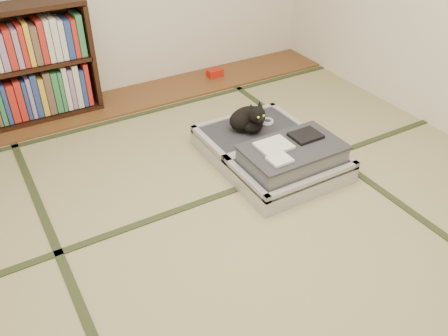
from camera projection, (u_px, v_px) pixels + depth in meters
floor at (246, 234)px, 2.80m from camera, size 4.50×4.50×0.00m
wood_strip at (126, 100)px, 4.21m from camera, size 4.00×0.50×0.02m
red_item at (215, 73)px, 4.59m from camera, size 0.15×0.09×0.07m
tatami_borders at (207, 190)px, 3.15m from camera, size 4.00×4.50×0.01m
bookcase at (10, 70)px, 3.65m from camera, size 1.28×0.29×0.92m
suitcase at (274, 153)px, 3.33m from camera, size 0.75×1.00×0.30m
cat at (250, 119)px, 3.45m from camera, size 0.33×0.34×0.27m
cable_coil at (267, 121)px, 3.60m from camera, size 0.10×0.10×0.03m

